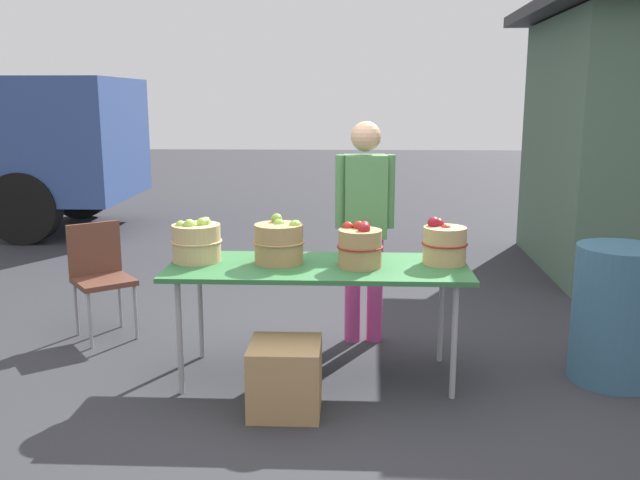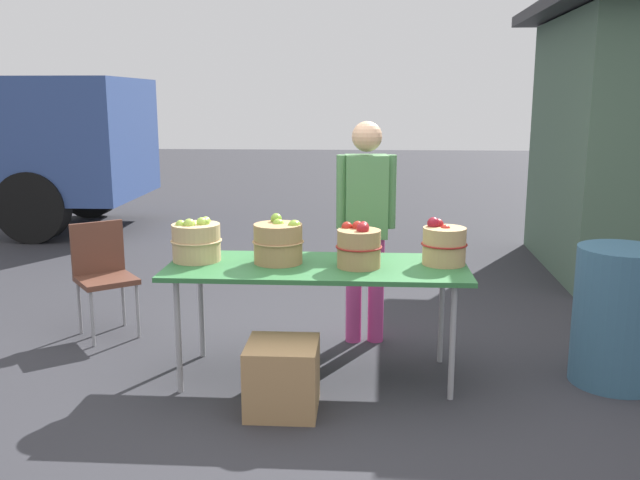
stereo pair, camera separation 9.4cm
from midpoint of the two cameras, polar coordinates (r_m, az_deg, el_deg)
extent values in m
plane|color=#2D2D33|center=(4.58, 0.36, -11.23)|extent=(40.00, 40.00, 0.00)
cube|color=#2D6B38|center=(4.35, 0.37, -2.29)|extent=(1.90, 0.76, 0.03)
cylinder|color=#99999E|center=(4.30, -11.09, -7.89)|extent=(0.04, 0.04, 0.72)
cylinder|color=#99999E|center=(4.21, 11.60, -8.37)|extent=(0.04, 0.04, 0.72)
cylinder|color=#99999E|center=(4.85, -9.30, -5.54)|extent=(0.04, 0.04, 0.72)
cylinder|color=#99999E|center=(4.77, 10.63, -5.90)|extent=(0.04, 0.04, 0.72)
cylinder|color=tan|center=(4.51, -9.66, -0.20)|extent=(0.31, 0.31, 0.24)
torus|color=tan|center=(4.50, -9.66, -0.05)|extent=(0.33, 0.33, 0.01)
sphere|color=#9EC647|center=(4.47, -9.23, 1.46)|extent=(0.06, 0.06, 0.06)
sphere|color=#7AA833|center=(4.48, -9.04, 1.41)|extent=(0.08, 0.08, 0.08)
sphere|color=#9EC647|center=(4.44, -10.23, 1.28)|extent=(0.08, 0.08, 0.08)
sphere|color=#9EC647|center=(4.47, -10.93, 1.22)|extent=(0.07, 0.07, 0.07)
sphere|color=#9EC647|center=(4.55, -8.90, 1.54)|extent=(0.06, 0.06, 0.06)
cylinder|color=#A87F51|center=(4.39, -2.89, -0.29)|extent=(0.31, 0.31, 0.25)
torus|color=#A87F51|center=(4.38, -2.89, -0.13)|extent=(0.33, 0.33, 0.01)
sphere|color=#8CB738|center=(4.33, -1.55, 1.17)|extent=(0.08, 0.08, 0.08)
sphere|color=#7AA833|center=(4.45, -3.06, 1.76)|extent=(0.07, 0.07, 0.07)
sphere|color=#8CB738|center=(4.39, -2.88, 1.30)|extent=(0.07, 0.07, 0.07)
sphere|color=#7AA833|center=(4.36, -1.44, 1.26)|extent=(0.07, 0.07, 0.07)
cylinder|color=#A87F51|center=(4.28, 3.88, -0.72)|extent=(0.27, 0.27, 0.24)
torus|color=maroon|center=(4.28, 3.89, -0.56)|extent=(0.29, 0.29, 0.01)
sphere|color=maroon|center=(4.22, 4.20, 0.92)|extent=(0.08, 0.08, 0.08)
sphere|color=maroon|center=(4.35, 3.85, 1.03)|extent=(0.08, 0.08, 0.08)
sphere|color=#B22319|center=(4.31, 3.77, 1.13)|extent=(0.07, 0.07, 0.07)
sphere|color=maroon|center=(4.30, 4.25, 1.08)|extent=(0.07, 0.07, 0.07)
sphere|color=#B22319|center=(4.33, 2.88, 1.08)|extent=(0.07, 0.07, 0.07)
cylinder|color=tan|center=(4.42, 10.89, -0.49)|extent=(0.27, 0.27, 0.24)
torus|color=maroon|center=(4.42, 10.90, -0.34)|extent=(0.29, 0.29, 0.01)
sphere|color=maroon|center=(4.43, 10.01, 1.38)|extent=(0.08, 0.08, 0.08)
sphere|color=maroon|center=(4.43, 10.02, 1.29)|extent=(0.07, 0.07, 0.07)
sphere|color=maroon|center=(4.45, 10.36, 1.26)|extent=(0.08, 0.08, 0.08)
sphere|color=#B22319|center=(4.40, 10.99, 0.82)|extent=(0.07, 0.07, 0.07)
cylinder|color=#CC3F8C|center=(5.10, 5.21, -4.13)|extent=(0.12, 0.12, 0.80)
cylinder|color=#CC3F8C|center=(5.09, 3.35, -4.16)|extent=(0.12, 0.12, 0.80)
cube|color=#4C7F4C|center=(4.95, 4.41, 3.63)|extent=(0.32, 0.24, 0.60)
sphere|color=tan|center=(4.91, 4.48, 8.58)|extent=(0.22, 0.22, 0.22)
cylinder|color=#4C7F4C|center=(4.97, 6.42, 4.00)|extent=(0.08, 0.08, 0.53)
cylinder|color=#4C7F4C|center=(4.93, 2.39, 4.01)|extent=(0.08, 0.08, 0.53)
cube|color=#334C8C|center=(10.01, -19.71, 7.97)|extent=(1.83, 2.13, 1.60)
cube|color=black|center=(9.71, -15.13, 10.05)|extent=(0.07, 1.76, 0.80)
cylinder|color=black|center=(11.02, -18.33, 4.17)|extent=(0.90, 0.29, 0.90)
cylinder|color=black|center=(9.29, -22.49, 2.56)|extent=(0.90, 0.29, 0.90)
cube|color=brown|center=(5.41, -16.86, -3.21)|extent=(0.56, 0.56, 0.04)
cube|color=brown|center=(5.53, -17.56, -0.60)|extent=(0.34, 0.27, 0.40)
cylinder|color=gray|center=(5.27, -17.93, -6.28)|extent=(0.02, 0.02, 0.42)
cylinder|color=gray|center=(5.37, -14.44, -5.75)|extent=(0.02, 0.02, 0.42)
cylinder|color=gray|center=(5.59, -18.92, -5.33)|extent=(0.02, 0.02, 0.42)
cylinder|color=gray|center=(5.68, -15.60, -4.85)|extent=(0.02, 0.02, 0.42)
cylinder|color=#335972|center=(4.75, 24.09, -5.80)|extent=(0.55, 0.55, 0.88)
cube|color=#A87F51|center=(4.05, -2.47, -11.32)|extent=(0.41, 0.41, 0.41)
camera|label=1|loc=(0.05, -89.42, 0.12)|focal=38.47mm
camera|label=2|loc=(0.05, 90.58, -0.12)|focal=38.47mm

